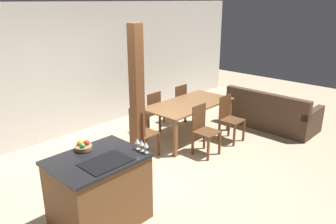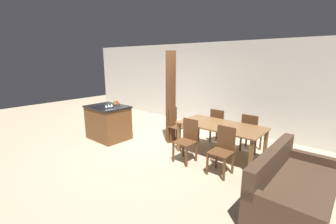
% 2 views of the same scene
% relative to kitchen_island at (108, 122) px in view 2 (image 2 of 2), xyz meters
% --- Properties ---
extents(ground_plane, '(16.00, 16.00, 0.00)m').
position_rel_kitchen_island_xyz_m(ground_plane, '(1.18, 0.29, -0.47)').
color(ground_plane, tan).
extents(wall_back, '(11.20, 0.08, 2.70)m').
position_rel_kitchen_island_xyz_m(wall_back, '(1.18, 2.96, 0.88)').
color(wall_back, silver).
rests_on(wall_back, ground_plane).
extents(kitchen_island, '(1.12, 0.86, 0.94)m').
position_rel_kitchen_island_xyz_m(kitchen_island, '(0.00, 0.00, 0.00)').
color(kitchen_island, brown).
rests_on(kitchen_island, ground_plane).
extents(fruit_bowl, '(0.22, 0.22, 0.12)m').
position_rel_kitchen_island_xyz_m(fruit_bowl, '(0.01, 0.29, 0.51)').
color(fruit_bowl, '#99704C').
rests_on(fruit_bowl, kitchen_island).
extents(wine_glass_near, '(0.07, 0.07, 0.14)m').
position_rel_kitchen_island_xyz_m(wine_glass_near, '(0.49, -0.36, 0.58)').
color(wine_glass_near, silver).
rests_on(wine_glass_near, kitchen_island).
extents(wine_glass_middle, '(0.07, 0.07, 0.14)m').
position_rel_kitchen_island_xyz_m(wine_glass_middle, '(0.49, -0.27, 0.58)').
color(wine_glass_middle, silver).
rests_on(wine_glass_middle, kitchen_island).
extents(wine_glass_far, '(0.07, 0.07, 0.14)m').
position_rel_kitchen_island_xyz_m(wine_glass_far, '(0.49, -0.19, 0.58)').
color(wine_glass_far, silver).
rests_on(wine_glass_far, kitchen_island).
extents(dining_table, '(1.88, 0.95, 0.74)m').
position_rel_kitchen_island_xyz_m(dining_table, '(2.93, 0.98, 0.18)').
color(dining_table, brown).
rests_on(dining_table, ground_plane).
extents(dining_chair_near_left, '(0.40, 0.40, 0.93)m').
position_rel_kitchen_island_xyz_m(dining_chair_near_left, '(2.51, 0.28, 0.02)').
color(dining_chair_near_left, brown).
rests_on(dining_chair_near_left, ground_plane).
extents(dining_chair_near_right, '(0.40, 0.40, 0.93)m').
position_rel_kitchen_island_xyz_m(dining_chair_near_right, '(3.35, 0.28, 0.02)').
color(dining_chair_near_right, brown).
rests_on(dining_chair_near_right, ground_plane).
extents(dining_chair_far_left, '(0.40, 0.40, 0.93)m').
position_rel_kitchen_island_xyz_m(dining_chair_far_left, '(2.51, 1.69, 0.02)').
color(dining_chair_far_left, brown).
rests_on(dining_chair_far_left, ground_plane).
extents(dining_chair_far_right, '(0.40, 0.40, 0.93)m').
position_rel_kitchen_island_xyz_m(dining_chair_far_right, '(3.35, 1.69, 0.02)').
color(dining_chair_far_right, brown).
rests_on(dining_chair_far_right, ground_plane).
extents(dining_chair_head_end, '(0.40, 0.40, 0.93)m').
position_rel_kitchen_island_xyz_m(dining_chair_head_end, '(1.62, 0.98, 0.02)').
color(dining_chair_head_end, brown).
rests_on(dining_chair_head_end, ground_plane).
extents(couch, '(0.91, 1.91, 0.85)m').
position_rel_kitchen_island_xyz_m(couch, '(4.65, -0.00, -0.18)').
color(couch, '#473323').
rests_on(couch, ground_plane).
extents(timber_post, '(0.19, 0.19, 2.39)m').
position_rel_kitchen_island_xyz_m(timber_post, '(1.49, 0.93, 0.73)').
color(timber_post, brown).
rests_on(timber_post, ground_plane).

